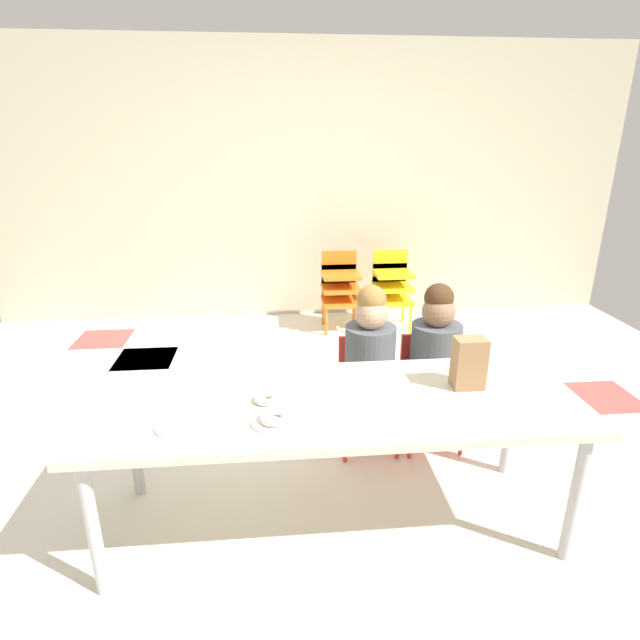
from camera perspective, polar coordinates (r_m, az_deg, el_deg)
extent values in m
cube|color=silver|center=(2.86, 2.37, -14.75)|extent=(5.72, 4.71, 0.02)
cube|color=#336BB2|center=(4.14, -19.12, -4.14)|extent=(0.43, 0.43, 0.00)
cube|color=gray|center=(4.14, -19.12, -4.14)|extent=(0.43, 0.43, 0.00)
cube|color=#B24C47|center=(3.85, 29.24, -7.57)|extent=(0.43, 0.43, 0.00)
cube|color=#B24C47|center=(4.67, -23.26, -1.96)|extent=(0.43, 0.43, 0.00)
cube|color=beige|center=(4.71, -1.27, 14.92)|extent=(5.72, 0.10, 2.40)
cube|color=beige|center=(2.08, 1.80, -9.30)|extent=(1.98, 0.69, 0.04)
cylinder|color=#B2B2B7|center=(2.12, -24.22, -20.73)|extent=(0.05, 0.05, 0.58)
cylinder|color=#B2B2B7|center=(2.31, 26.83, -17.49)|extent=(0.05, 0.05, 0.58)
cylinder|color=#B2B2B7|center=(2.56, -20.31, -12.60)|extent=(0.05, 0.05, 0.58)
cylinder|color=#B2B2B7|center=(2.72, 20.69, -10.63)|extent=(0.05, 0.05, 0.58)
cube|color=red|center=(2.75, 5.48, -8.78)|extent=(0.32, 0.30, 0.03)
cube|color=red|center=(2.81, 5.02, -4.64)|extent=(0.29, 0.02, 0.30)
cylinder|color=#4C5156|center=(2.65, 5.63, -4.61)|extent=(0.26, 0.26, 0.38)
sphere|color=tan|center=(2.55, 5.83, 0.71)|extent=(0.17, 0.17, 0.17)
sphere|color=olive|center=(2.54, 5.83, 2.29)|extent=(0.15, 0.15, 0.15)
cylinder|color=red|center=(2.69, 2.87, -13.07)|extent=(0.02, 0.02, 0.28)
cylinder|color=red|center=(2.74, 8.82, -12.64)|extent=(0.02, 0.02, 0.28)
cylinder|color=red|center=(2.91, 2.15, -10.29)|extent=(0.02, 0.02, 0.28)
cylinder|color=red|center=(2.96, 7.63, -9.96)|extent=(0.02, 0.02, 0.28)
cube|color=red|center=(2.83, 12.46, -8.31)|extent=(0.32, 0.30, 0.03)
cube|color=red|center=(2.89, 11.82, -4.29)|extent=(0.29, 0.02, 0.30)
cylinder|color=#4C5156|center=(2.73, 12.81, -4.24)|extent=(0.28, 0.28, 0.38)
sphere|color=#8C664C|center=(2.64, 13.24, 0.92)|extent=(0.17, 0.17, 0.17)
sphere|color=#472D19|center=(2.63, 13.28, 2.45)|extent=(0.15, 0.15, 0.15)
cylinder|color=red|center=(2.76, 10.19, -12.53)|extent=(0.02, 0.02, 0.28)
cylinder|color=red|center=(2.84, 15.77, -11.98)|extent=(0.02, 0.02, 0.28)
cylinder|color=red|center=(2.97, 8.89, -9.87)|extent=(0.02, 0.02, 0.28)
cylinder|color=red|center=(3.05, 14.08, -9.45)|extent=(0.02, 0.02, 0.28)
cube|color=orange|center=(4.42, 2.33, 2.10)|extent=(0.32, 0.30, 0.03)
cube|color=orange|center=(4.53, 2.11, 3.73)|extent=(0.30, 0.02, 0.18)
cube|color=orange|center=(4.39, 2.35, 3.59)|extent=(0.32, 0.30, 0.03)
cube|color=orange|center=(4.49, 2.13, 5.20)|extent=(0.30, 0.02, 0.18)
cube|color=orange|center=(4.35, 2.37, 5.11)|extent=(0.32, 0.30, 0.03)
cube|color=orange|center=(4.47, 2.15, 6.69)|extent=(0.30, 0.02, 0.18)
cylinder|color=orange|center=(4.33, 0.69, -0.12)|extent=(0.02, 0.02, 0.26)
cylinder|color=orange|center=(4.36, 4.35, 0.00)|extent=(0.02, 0.02, 0.26)
cylinder|color=orange|center=(4.57, 0.35, 1.00)|extent=(0.02, 0.02, 0.26)
cylinder|color=orange|center=(4.60, 3.82, 1.10)|extent=(0.02, 0.02, 0.26)
cube|color=yellow|center=(4.50, 8.12, 2.25)|extent=(0.32, 0.30, 0.03)
cube|color=yellow|center=(4.61, 7.78, 3.84)|extent=(0.30, 0.02, 0.18)
cube|color=yellow|center=(4.47, 8.19, 3.71)|extent=(0.32, 0.30, 0.03)
cube|color=yellow|center=(4.57, 7.85, 5.29)|extent=(0.30, 0.02, 0.18)
cube|color=yellow|center=(4.44, 8.27, 5.20)|extent=(0.32, 0.30, 0.03)
cube|color=yellow|center=(4.55, 7.92, 6.75)|extent=(0.30, 0.02, 0.18)
cylinder|color=yellow|center=(4.39, 6.64, 0.07)|extent=(0.02, 0.02, 0.26)
cylinder|color=yellow|center=(4.46, 10.16, 0.18)|extent=(0.02, 0.02, 0.26)
cylinder|color=yellow|center=(4.63, 5.99, 1.17)|extent=(0.02, 0.02, 0.26)
cylinder|color=yellow|center=(4.70, 9.35, 1.26)|extent=(0.02, 0.02, 0.26)
cube|color=#9E754C|center=(2.20, 16.45, -4.68)|extent=(0.13, 0.09, 0.22)
cylinder|color=white|center=(1.92, -5.08, -11.34)|extent=(0.18, 0.18, 0.01)
cylinder|color=white|center=(1.96, -15.58, -11.33)|extent=(0.18, 0.18, 0.01)
torus|color=white|center=(1.91, -5.10, -10.83)|extent=(0.12, 0.12, 0.03)
torus|color=white|center=(2.05, -6.10, -8.79)|extent=(0.10, 0.10, 0.03)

